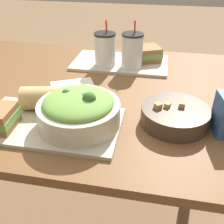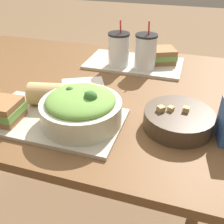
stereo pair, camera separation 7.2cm
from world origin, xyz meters
name	(u,v)px [view 1 (the left image)]	position (x,y,z in m)	size (l,w,h in m)	color
ground_plane	(77,209)	(0.00, 0.00, 0.00)	(12.00, 12.00, 0.00)	#846647
dining_table	(65,106)	(0.00, 0.00, 0.67)	(1.39, 0.95, 0.76)	brown
tray_near	(50,124)	(0.05, -0.27, 0.77)	(0.43, 0.24, 0.01)	#BCB29E
tray_far	(120,63)	(0.19, 0.26, 0.77)	(0.43, 0.24, 0.01)	#BCB29E
salad_bowl	(79,110)	(0.15, -0.26, 0.82)	(0.24, 0.24, 0.12)	beige
soup_bowl	(175,115)	(0.43, -0.18, 0.79)	(0.21, 0.21, 0.07)	#473828
baguette_near	(50,98)	(0.03, -0.19, 0.81)	(0.19, 0.11, 0.08)	tan
sandwich_far	(146,54)	(0.30, 0.30, 0.81)	(0.15, 0.15, 0.06)	olive
drink_cup_dark	(105,50)	(0.13, 0.21, 0.84)	(0.09, 0.09, 0.20)	silver
drink_cup_red	(132,52)	(0.25, 0.21, 0.84)	(0.09, 0.09, 0.20)	silver
napkin_folded	(73,86)	(0.04, 0.00, 0.76)	(0.20, 0.18, 0.00)	silver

